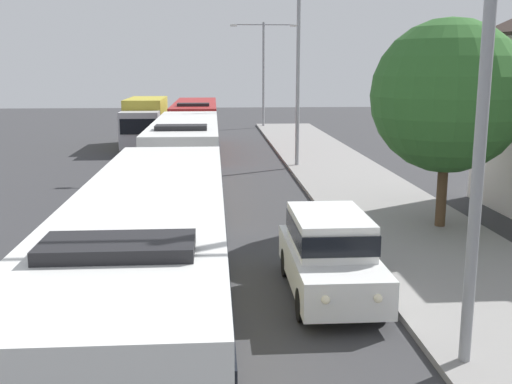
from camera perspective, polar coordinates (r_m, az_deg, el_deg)
The scene contains 9 objects.
bus_lead at distance 10.93m, azimuth -9.66°, elevation -6.95°, with size 2.58×11.93×3.21m.
bus_second_in_line at distance 24.38m, azimuth -6.54°, elevation 3.40°, with size 2.58×11.03×3.21m.
bus_middle at distance 37.48m, azimuth -5.67°, elevation 6.27°, with size 2.58×11.92×3.21m.
white_suv at distance 14.00m, azimuth 6.90°, elevation -5.54°, with size 1.86×4.59×1.90m.
box_truck_oncoming at distance 40.19m, azimuth -10.31°, elevation 6.53°, with size 2.35×7.84×3.15m.
streetlamp_near at distance 10.42m, azimuth 20.76°, elevation 11.48°, with size 5.89×0.28×8.34m.
streetlamp_mid at distance 31.43m, azimuth 3.98°, elevation 12.29°, with size 5.84×0.28×8.87m.
streetlamp_far at distance 52.95m, azimuth 0.71°, elevation 11.91°, with size 5.64×0.28×8.70m.
roadside_tree at distance 19.84m, azimuth 17.51°, elevation 8.54°, with size 4.73×4.73×6.48m.
Camera 1 is at (-0.19, 0.35, 5.14)m, focal length 42.73 mm.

